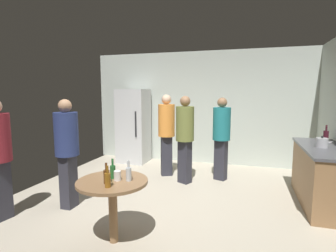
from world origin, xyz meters
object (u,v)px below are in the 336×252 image
beer_bottle_amber (108,179)px  beer_bottle_brown (106,176)px  foreground_table (113,189)px  beer_bottle_green (113,171)px  person_in_orange_shirt (166,129)px  person_in_teal_shirt (221,132)px  person_in_navy_shirt (67,145)px  wine_bottle_on_counter (326,137)px  kettle (322,143)px  person_in_olive_shirt (185,133)px  refrigerator (134,126)px  beer_bottle_clear (129,174)px  plastic_cup_white (117,176)px

beer_bottle_amber → beer_bottle_brown: size_ratio=1.00×
foreground_table → beer_bottle_green: bearing=112.3°
person_in_orange_shirt → person_in_teal_shirt: size_ratio=1.03×
foreground_table → person_in_navy_shirt: (-1.09, 0.64, 0.32)m
person_in_navy_shirt → beer_bottle_green: bearing=-28.5°
beer_bottle_amber → beer_bottle_brown: 0.12m
person_in_orange_shirt → person_in_teal_shirt: (1.11, 0.04, -0.03)m
beer_bottle_brown → person_in_navy_shirt: 1.33m
person_in_navy_shirt → wine_bottle_on_counter: bearing=21.2°
kettle → foreground_table: bearing=-144.1°
person_in_navy_shirt → person_in_teal_shirt: 2.83m
kettle → person_in_orange_shirt: person_in_orange_shirt is taller
person_in_olive_shirt → person_in_teal_shirt: 0.75m
wine_bottle_on_counter → foreground_table: size_ratio=0.39×
person_in_orange_shirt → foreground_table: bearing=-22.2°
beer_bottle_amber → kettle: bearing=39.7°
beer_bottle_brown → foreground_table: bearing=86.4°
refrigerator → person_in_teal_shirt: (2.22, -0.78, 0.05)m
foreground_table → person_in_olive_shirt: person_in_olive_shirt is taller
person_in_teal_shirt → beer_bottle_amber: bearing=2.9°
person_in_olive_shirt → beer_bottle_clear: bearing=24.3°
kettle → person_in_orange_shirt: bearing=164.8°
wine_bottle_on_counter → person_in_teal_shirt: bearing=163.1°
kettle → beer_bottle_green: 3.10m
foreground_table → beer_bottle_clear: 0.27m
refrigerator → foreground_table: 3.61m
kettle → foreground_table: kettle is taller
beer_bottle_amber → person_in_navy_shirt: bearing=143.6°
wine_bottle_on_counter → beer_bottle_green: (-2.66, -2.02, -0.20)m
refrigerator → person_in_orange_shirt: (1.11, -0.82, 0.08)m
foreground_table → beer_bottle_clear: beer_bottle_clear is taller
foreground_table → beer_bottle_green: (-0.03, 0.06, 0.19)m
beer_bottle_brown → person_in_navy_shirt: (-1.08, 0.75, 0.13)m
kettle → person_in_teal_shirt: size_ratio=0.15×
foreground_table → beer_bottle_green: 0.20m
kettle → beer_bottle_brown: 3.19m
beer_bottle_green → person_in_olive_shirt: 2.18m
plastic_cup_white → person_in_teal_shirt: size_ratio=0.07×
beer_bottle_green → beer_bottle_clear: bearing=-6.3°
beer_bottle_brown → person_in_orange_shirt: person_in_orange_shirt is taller
person_in_teal_shirt → beer_bottle_green: bearing=-0.6°
refrigerator → wine_bottle_on_counter: 4.10m
foreground_table → plastic_cup_white: (0.06, 0.01, 0.16)m
refrigerator → beer_bottle_clear: (1.44, -3.33, -0.08)m
beer_bottle_brown → person_in_olive_shirt: person_in_olive_shirt is taller
refrigerator → plastic_cup_white: size_ratio=16.36×
beer_bottle_clear → refrigerator: bearing=113.4°
plastic_cup_white → refrigerator: bearing=111.4°
kettle → wine_bottle_on_counter: size_ratio=0.79×
wine_bottle_on_counter → beer_bottle_amber: bearing=-138.2°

